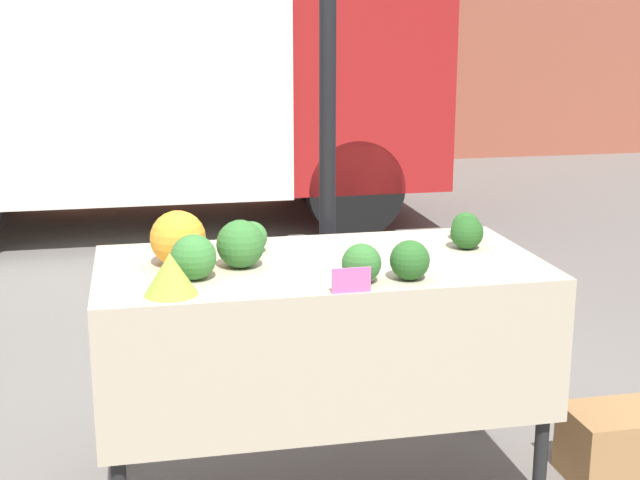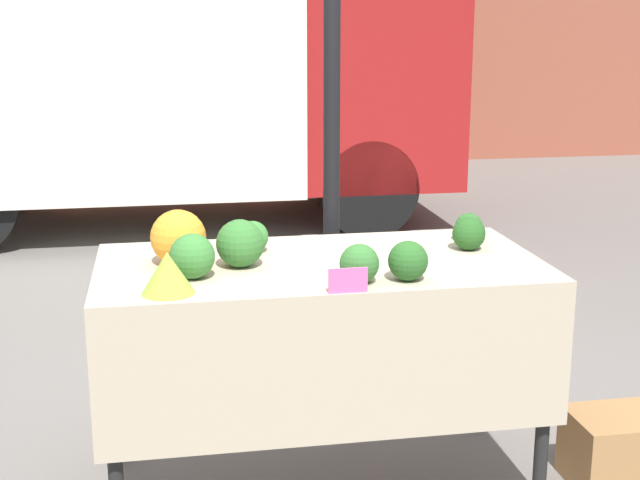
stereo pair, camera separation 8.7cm
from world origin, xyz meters
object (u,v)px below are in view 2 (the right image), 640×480
Objects in this scene: price_sign at (348,281)px; parked_truck at (150,65)px; produce_crate at (625,448)px; orange_cauliflower at (178,237)px.

parked_truck is at bearing 97.09° from price_sign.
produce_crate is (1.77, -4.87, -1.22)m from parked_truck.
produce_crate is (1.14, 0.20, -0.79)m from price_sign.
price_sign is at bearing -40.30° from orange_cauliflower.
orange_cauliflower is 1.55× the size of price_sign.
orange_cauliflower is at bearing -88.67° from parked_truck.
produce_crate is at bearing -70.04° from parked_truck.
orange_cauliflower is 0.46× the size of produce_crate.
parked_truck reaches higher than produce_crate.
parked_truck is 11.00× the size of produce_crate.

